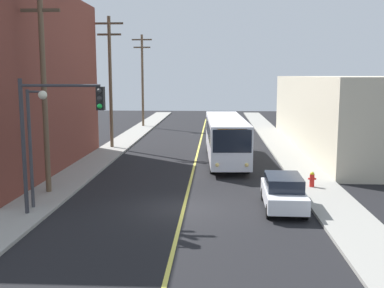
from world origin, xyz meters
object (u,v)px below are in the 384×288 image
(street_lamp_left, at_px, (34,131))
(parked_car_white, at_px, (283,192))
(utility_pole_near, at_px, (44,79))
(fire_hydrant, at_px, (312,179))
(utility_pole_mid, at_px, (110,77))
(utility_pole_far, at_px, (142,76))
(traffic_signal_left_corner, at_px, (57,121))
(city_bus, at_px, (226,137))

(street_lamp_left, bearing_deg, parked_car_white, 3.95)
(utility_pole_near, xyz_separation_m, fire_hydrant, (14.23, 1.79, -5.52))
(utility_pole_mid, bearing_deg, utility_pole_far, 89.82)
(parked_car_white, distance_m, traffic_signal_left_corner, 10.84)
(utility_pole_near, bearing_deg, city_bus, 46.14)
(traffic_signal_left_corner, xyz_separation_m, fire_hydrant, (12.26, 5.67, -3.72))
(fire_hydrant, bearing_deg, street_lamp_left, -161.02)
(utility_pole_mid, distance_m, fire_hydrant, 20.52)
(utility_pole_far, xyz_separation_m, fire_hydrant, (14.29, -30.19, -5.54))
(city_bus, bearing_deg, utility_pole_far, 113.64)
(utility_pole_near, relative_size, traffic_signal_left_corner, 1.81)
(parked_car_white, bearing_deg, utility_pole_far, 109.61)
(traffic_signal_left_corner, bearing_deg, parked_car_white, 9.88)
(utility_pole_near, height_order, street_lamp_left, utility_pole_near)
(utility_pole_mid, bearing_deg, fire_hydrant, -43.44)
(street_lamp_left, relative_size, fire_hydrant, 6.55)
(utility_pole_near, height_order, traffic_signal_left_corner, utility_pole_near)
(parked_car_white, distance_m, street_lamp_left, 11.92)
(utility_pole_near, bearing_deg, utility_pole_mid, 90.41)
(parked_car_white, bearing_deg, utility_pole_mid, 124.90)
(parked_car_white, xyz_separation_m, utility_pole_near, (-12.09, 2.11, 5.26))
(utility_pole_far, relative_size, street_lamp_left, 1.98)
(utility_pole_mid, height_order, traffic_signal_left_corner, utility_pole_mid)
(city_bus, relative_size, utility_pole_far, 1.12)
(traffic_signal_left_corner, relative_size, street_lamp_left, 1.09)
(utility_pole_near, xyz_separation_m, utility_pole_far, (-0.06, 31.99, 0.02))
(utility_pole_far, distance_m, street_lamp_left, 34.98)
(city_bus, distance_m, fire_hydrant, 9.49)
(utility_pole_mid, height_order, utility_pole_far, utility_pole_mid)
(city_bus, xyz_separation_m, street_lamp_left, (-9.03, -12.88, 1.92))
(city_bus, height_order, street_lamp_left, street_lamp_left)
(parked_car_white, relative_size, utility_pole_near, 0.41)
(city_bus, bearing_deg, utility_pole_near, -133.86)
(utility_pole_far, bearing_deg, utility_pole_mid, -90.18)
(utility_pole_near, height_order, utility_pole_mid, utility_pole_mid)
(city_bus, relative_size, utility_pole_near, 1.13)
(utility_pole_far, bearing_deg, utility_pole_near, -89.90)
(utility_pole_mid, xyz_separation_m, traffic_signal_left_corner, (2.08, -19.25, -1.86))
(traffic_signal_left_corner, bearing_deg, city_bus, 61.20)
(parked_car_white, height_order, utility_pole_far, utility_pole_far)
(utility_pole_near, height_order, utility_pole_far, utility_pole_far)
(utility_pole_far, relative_size, traffic_signal_left_corner, 1.82)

